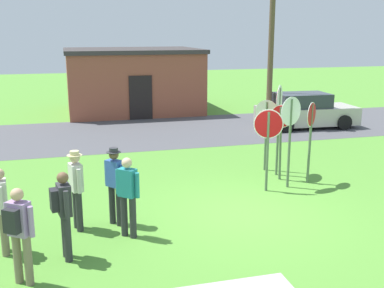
# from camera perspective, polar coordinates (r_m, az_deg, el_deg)

# --- Properties ---
(ground_plane) EXTENTS (80.00, 80.00, 0.00)m
(ground_plane) POSITION_cam_1_polar(r_m,az_deg,el_deg) (11.17, 6.31, -8.36)
(ground_plane) COLOR #518E33
(street_asphalt) EXTENTS (60.00, 6.40, 0.01)m
(street_asphalt) POSITION_cam_1_polar(r_m,az_deg,el_deg) (20.00, -3.67, 1.54)
(street_asphalt) COLOR #4C4C51
(street_asphalt) RESTS_ON ground
(building_background) EXTENTS (6.86, 5.45, 3.26)m
(building_background) POSITION_cam_1_polar(r_m,az_deg,el_deg) (25.19, -7.22, 7.70)
(building_background) COLOR brown
(building_background) RESTS_ON ground
(utility_pole) EXTENTS (1.80, 0.24, 7.37)m
(utility_pole) POSITION_cam_1_polar(r_m,az_deg,el_deg) (20.95, 9.59, 12.57)
(utility_pole) COLOR brown
(utility_pole) RESTS_ON ground
(parked_car_on_street) EXTENTS (4.39, 2.19, 1.51)m
(parked_car_on_street) POSITION_cam_1_polar(r_m,az_deg,el_deg) (21.37, 13.59, 3.83)
(parked_car_on_street) COLOR #B7B2A3
(parked_car_on_street) RESTS_ON ground
(stop_sign_low_front) EXTENTS (0.54, 0.74, 2.66)m
(stop_sign_low_front) POSITION_cam_1_polar(r_m,az_deg,el_deg) (13.77, 10.47, 3.71)
(stop_sign_low_front) COLOR #51664C
(stop_sign_low_front) RESTS_ON ground
(stop_sign_rear_right) EXTENTS (0.51, 0.48, 2.28)m
(stop_sign_rear_right) POSITION_cam_1_polar(r_m,az_deg,el_deg) (13.26, 14.19, 1.76)
(stop_sign_rear_right) COLOR #51664C
(stop_sign_rear_right) RESTS_ON ground
(stop_sign_nearest) EXTENTS (0.71, 0.31, 2.48)m
(stop_sign_nearest) POSITION_cam_1_polar(r_m,az_deg,el_deg) (12.73, 11.82, 2.14)
(stop_sign_nearest) COLOR #51664C
(stop_sign_nearest) RESTS_ON ground
(stop_sign_far_back) EXTENTS (0.56, 0.41, 2.16)m
(stop_sign_far_back) POSITION_cam_1_polar(r_m,az_deg,el_deg) (14.28, 9.00, 2.50)
(stop_sign_far_back) COLOR #51664C
(stop_sign_far_back) RESTS_ON ground
(stop_sign_leaning_right) EXTENTS (0.44, 0.53, 2.17)m
(stop_sign_leaning_right) POSITION_cam_1_polar(r_m,az_deg,el_deg) (13.37, 10.72, 1.67)
(stop_sign_leaning_right) COLOR #51664C
(stop_sign_leaning_right) RESTS_ON ground
(stop_sign_leaning_left) EXTENTS (0.73, 0.28, 2.20)m
(stop_sign_leaning_left) POSITION_cam_1_polar(r_m,az_deg,el_deg) (12.36, 9.20, 1.00)
(stop_sign_leaning_left) COLOR #51664C
(stop_sign_leaning_left) RESTS_ON ground
(person_in_blue) EXTENTS (0.32, 0.55, 1.74)m
(person_in_blue) POSITION_cam_1_polar(r_m,az_deg,el_deg) (10.22, -13.84, -4.92)
(person_in_blue) COLOR #2D2D33
(person_in_blue) RESTS_ON ground
(person_near_signs) EXTENTS (0.40, 0.46, 1.74)m
(person_near_signs) POSITION_cam_1_polar(r_m,az_deg,el_deg) (10.32, -9.34, -4.52)
(person_near_signs) COLOR #2D2D33
(person_near_signs) RESTS_ON ground
(person_in_teal) EXTENTS (0.49, 0.47, 1.69)m
(person_in_teal) POSITION_cam_1_polar(r_m,az_deg,el_deg) (8.32, -20.21, -9.73)
(person_in_teal) COLOR #7A6B56
(person_in_teal) RESTS_ON ground
(person_with_sunhat) EXTENTS (0.40, 0.56, 1.69)m
(person_with_sunhat) POSITION_cam_1_polar(r_m,az_deg,el_deg) (8.96, -15.31, -7.66)
(person_with_sunhat) COLOR #2D2D33
(person_with_sunhat) RESTS_ON ground
(person_holding_notes) EXTENTS (0.44, 0.42, 1.69)m
(person_holding_notes) POSITION_cam_1_polar(r_m,az_deg,el_deg) (9.68, -7.79, -5.89)
(person_holding_notes) COLOR #2D2D33
(person_holding_notes) RESTS_ON ground
(person_in_dark_shirt) EXTENTS (0.38, 0.57, 1.69)m
(person_in_dark_shirt) POSITION_cam_1_polar(r_m,az_deg,el_deg) (9.56, -22.21, -6.86)
(person_in_dark_shirt) COLOR #7A6B56
(person_in_dark_shirt) RESTS_ON ground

